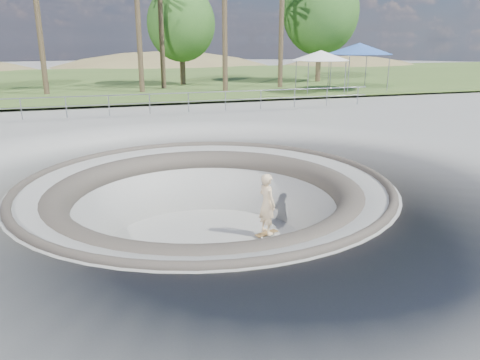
{
  "coord_description": "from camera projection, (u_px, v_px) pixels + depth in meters",
  "views": [
    {
      "loc": [
        -2.82,
        -12.09,
        3.8
      ],
      "look_at": [
        1.1,
        0.28,
        -0.1
      ],
      "focal_mm": 35.0,
      "sensor_mm": 36.0,
      "label": 1
    }
  ],
  "objects": [
    {
      "name": "skate_bowl",
      "position": [
        207.0,
        243.0,
        13.47
      ],
      "size": [
        14.0,
        14.0,
        4.1
      ],
      "color": "gray",
      "rests_on": "ground"
    },
    {
      "name": "distant_hills",
      "position": [
        140.0,
        117.0,
        68.25
      ],
      "size": [
        103.2,
        45.0,
        28.6
      ],
      "color": "brown",
      "rests_on": "ground"
    },
    {
      "name": "bushy_tree_mid",
      "position": [
        181.0,
        24.0,
        36.97
      ],
      "size": [
        5.4,
        4.91,
        7.79
      ],
      "color": "brown",
      "rests_on": "ground"
    },
    {
      "name": "skater",
      "position": [
        267.0,
        204.0,
        13.91
      ],
      "size": [
        0.6,
        0.77,
        1.86
      ],
      "primitive_type": "imported",
      "rotation": [
        0.0,
        0.0,
        1.82
      ],
      "color": "beige",
      "rests_on": "skateboard"
    },
    {
      "name": "ground",
      "position": [
        205.0,
        183.0,
        12.94
      ],
      "size": [
        180.0,
        180.0,
        0.0
      ],
      "primitive_type": "plane",
      "color": "gray",
      "rests_on": "ground"
    },
    {
      "name": "bushy_tree_right",
      "position": [
        321.0,
        12.0,
        39.49
      ],
      "size": [
        6.56,
        5.96,
        9.46
      ],
      "color": "brown",
      "rests_on": "ground"
    },
    {
      "name": "grass_strip",
      "position": [
        121.0,
        79.0,
        43.92
      ],
      "size": [
        180.0,
        36.0,
        0.12
      ],
      "color": "#426026",
      "rests_on": "ground"
    },
    {
      "name": "safety_railing",
      "position": [
        150.0,
        104.0,
        23.7
      ],
      "size": [
        25.0,
        0.06,
        1.03
      ],
      "color": "gray",
      "rests_on": "ground"
    },
    {
      "name": "skateboard",
      "position": [
        267.0,
        233.0,
        14.19
      ],
      "size": [
        0.8,
        0.46,
        0.08
      ],
      "color": "brown",
      "rests_on": "ground"
    },
    {
      "name": "canopy_blue",
      "position": [
        359.0,
        49.0,
        33.4
      ],
      "size": [
        6.55,
        6.55,
        3.31
      ],
      "color": "gray",
      "rests_on": "ground"
    },
    {
      "name": "canopy_white",
      "position": [
        321.0,
        56.0,
        32.22
      ],
      "size": [
        5.55,
        5.55,
        2.82
      ],
      "color": "gray",
      "rests_on": "ground"
    }
  ]
}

